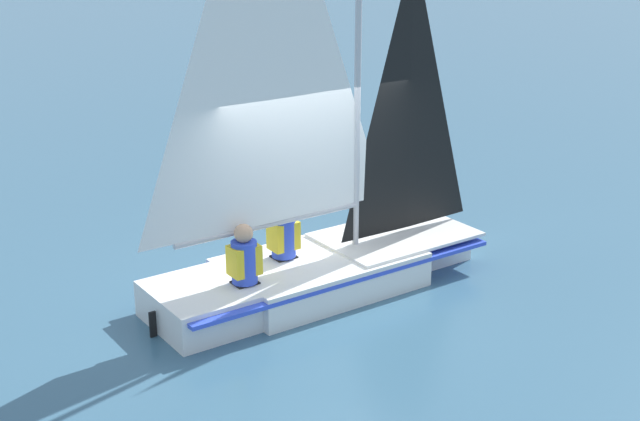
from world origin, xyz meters
name	(u,v)px	position (x,y,z in m)	size (l,w,h in m)	color
ground_plane	(320,288)	(0.00, 0.00, 0.00)	(260.00, 260.00, 0.00)	#38607A
sailboat_main	(316,224)	(0.05, 0.02, 0.88)	(4.57, 2.89, 5.75)	white
sailor_helm	(284,244)	(0.44, -0.07, 0.62)	(0.41, 0.39, 1.16)	black
sailor_crew	(245,269)	(1.04, 0.58, 0.62)	(0.41, 0.39, 1.16)	black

